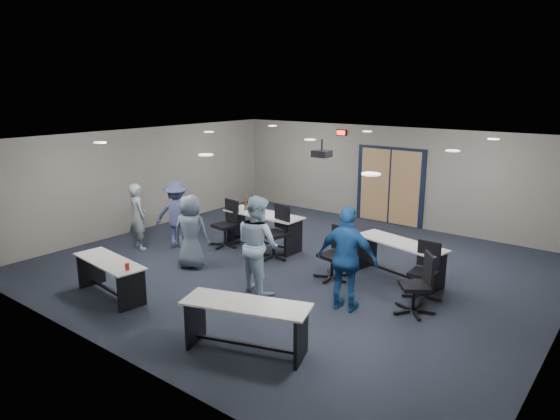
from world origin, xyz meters
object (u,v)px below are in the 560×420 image
Objects in this scene: table_back_left at (263,224)px; chair_back_d at (423,271)px; table_back_right at (400,254)px; person_gray at (138,216)px; chair_back_c at (332,254)px; person_navy at (347,259)px; person_lightblue at (258,244)px; person_back at (177,214)px; table_front_right at (246,318)px; person_plaid at (191,232)px; chair_back_a at (225,224)px; chair_loose_right at (415,284)px; table_front_left at (110,272)px; chair_back_b at (274,232)px.

table_back_left reaches higher than chair_back_d.
person_gray is at bearing -147.58° from table_back_right.
chair_back_c is at bearing -151.60° from person_gray.
chair_back_c is 1.47m from person_navy.
person_back is at bearing -0.13° from person_lightblue.
table_back_right is 1.27× the size of person_gray.
table_front_right is at bearing 69.73° from person_navy.
person_lightblue is (1.92, -0.09, 0.13)m from person_plaid.
person_navy reaches higher than chair_back_a.
chair_back_a is 3.18m from chair_back_c.
table_front_right is 5.01m from chair_back_a.
table_front_right is 1.91× the size of chair_back_d.
chair_loose_right is (0.12, -0.68, 0.01)m from chair_back_d.
person_navy reaches higher than table_back_right.
chair_back_a is at bearing -158.77° from table_back_right.
chair_back_a reaches higher than chair_back_d.
table_front_left is at bearing -143.80° from chair_back_d.
person_gray is 3.86m from person_lightblue.
person_navy is at bearing -155.88° from person_lightblue.
table_front_right is 1.76× the size of chair_back_a.
chair_back_a is (-4.23, -0.59, 0.03)m from table_back_right.
table_front_right is 1.07× the size of person_lightblue.
person_navy is (-0.98, -0.59, 0.39)m from chair_loose_right.
table_back_right is 1.25× the size of person_back.
person_plaid is at bearing -108.79° from chair_back_b.
person_lightblue and person_navy have the same top height.
chair_loose_right is at bearing 1.68° from chair_back_b.
person_back reaches higher than table_front_left.
chair_loose_right is (4.33, -1.22, -0.04)m from table_back_left.
table_back_right is at bearing -173.62° from person_plaid.
table_back_right is at bearing 161.19° from person_back.
chair_back_d is (1.28, 3.38, -0.00)m from table_front_right.
person_back is (-1.32, 0.75, 0.01)m from person_plaid.
person_navy is at bearing -36.76° from chair_back_c.
chair_back_c reaches higher than chair_back_d.
chair_loose_right reaches higher than table_back_right.
chair_loose_right is (3.65, -0.76, -0.07)m from chair_back_b.
table_front_left is 1.68× the size of chair_loose_right.
chair_back_a is at bearing -95.23° from person_plaid.
chair_back_c is at bearing -16.06° from table_back_left.
chair_back_a is at bearing -136.99° from chair_loose_right.
chair_back_d reaches higher than table_front_right.
table_back_left is 3.82m from person_navy.
chair_back_d is at bearing 153.67° from person_back.
chair_back_d is (4.21, -0.53, -0.06)m from table_back_left.
table_front_left is 5.69m from chair_back_d.
person_lightblue is at bearing 106.88° from table_front_right.
chair_back_d is at bearing -153.61° from person_gray.
table_back_right is at bearing 24.14° from chair_back_b.
person_navy is at bearing 59.66° from table_front_right.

